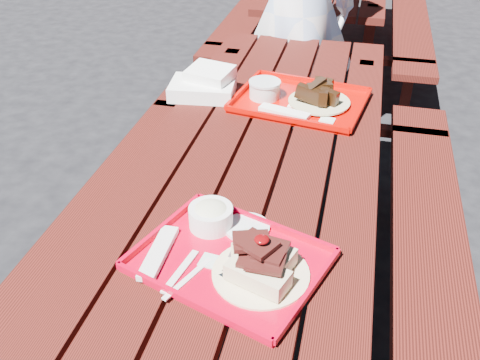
{
  "coord_description": "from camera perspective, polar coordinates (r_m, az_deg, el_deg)",
  "views": [
    {
      "loc": [
        0.27,
        -1.3,
        1.62
      ],
      "look_at": [
        0.0,
        -0.15,
        0.82
      ],
      "focal_mm": 40.0,
      "sensor_mm": 36.0,
      "label": 1
    }
  ],
  "objects": [
    {
      "name": "person",
      "position": [
        2.76,
        6.16,
        17.56
      ],
      "size": [
        0.72,
        0.59,
        1.69
      ],
      "primitive_type": "imported",
      "rotation": [
        0.0,
        0.0,
        3.49
      ],
      "color": "#B9D3FF",
      "rests_on": "ground"
    },
    {
      "name": "white_cloth",
      "position": [
        2.05,
        -3.78,
        10.13
      ],
      "size": [
        0.26,
        0.21,
        0.1
      ],
      "color": "white",
      "rests_on": "picnic_table_near"
    },
    {
      "name": "ground",
      "position": [
        2.1,
        0.99,
        -16.51
      ],
      "size": [
        60.0,
        60.0,
        0.0
      ],
      "primitive_type": "plane",
      "color": "black",
      "rests_on": "ground"
    },
    {
      "name": "picnic_table_near",
      "position": [
        1.7,
        1.17,
        -4.48
      ],
      "size": [
        1.41,
        2.4,
        0.75
      ],
      "color": "#49130E",
      "rests_on": "ground"
    },
    {
      "name": "far_tray",
      "position": [
        1.99,
        6.17,
        8.62
      ],
      "size": [
        0.51,
        0.42,
        0.08
      ],
      "color": "#B80500",
      "rests_on": "picnic_table_near"
    },
    {
      "name": "near_tray",
      "position": [
        1.27,
        -0.61,
        -7.39
      ],
      "size": [
        0.5,
        0.44,
        0.13
      ],
      "color": "#BD001C",
      "rests_on": "picnic_table_near"
    }
  ]
}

